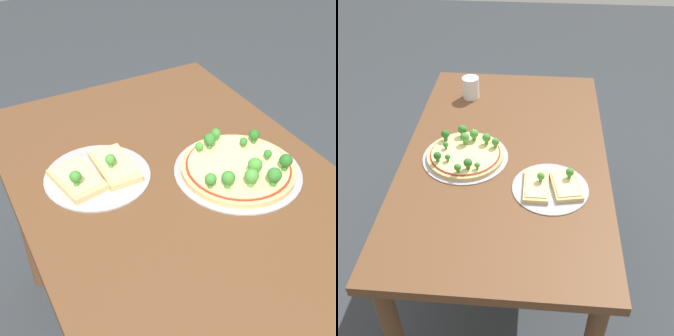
# 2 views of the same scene
# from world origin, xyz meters

# --- Properties ---
(ground_plane) EXTENTS (8.00, 8.00, 0.00)m
(ground_plane) POSITION_xyz_m (0.00, 0.00, 0.00)
(ground_plane) COLOR #33383D
(dining_table) EXTENTS (1.28, 0.76, 0.74)m
(dining_table) POSITION_xyz_m (0.00, 0.00, 0.64)
(dining_table) COLOR brown
(dining_table) RESTS_ON ground_plane
(pizza_tray_whole) EXTENTS (0.32, 0.32, 0.07)m
(pizza_tray_whole) POSITION_xyz_m (-0.04, 0.15, 0.75)
(pizza_tray_whole) COLOR #A3A3A8
(pizza_tray_whole) RESTS_ON dining_table
(pizza_tray_slice) EXTENTS (0.26, 0.26, 0.06)m
(pizza_tray_slice) POSITION_xyz_m (-0.19, -0.17, 0.75)
(pizza_tray_slice) COLOR #A3A3A8
(pizza_tray_slice) RESTS_ON dining_table
(drinking_cup) EXTENTS (0.07, 0.07, 0.10)m
(drinking_cup) POSITION_xyz_m (0.40, 0.19, 0.78)
(drinking_cup) COLOR white
(drinking_cup) RESTS_ON dining_table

